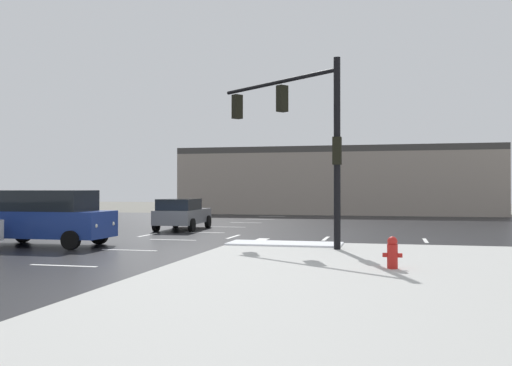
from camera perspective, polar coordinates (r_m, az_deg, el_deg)
ground_plane at (r=25.42m, az=-6.64°, el=-5.32°), size 120.00×120.00×0.00m
road_asphalt at (r=25.42m, az=-6.64°, el=-5.30°), size 44.00×44.00×0.02m
snow_strip_curbside at (r=20.25m, az=2.91°, el=-6.07°), size 4.00×1.60×0.06m
lane_markings at (r=23.73m, az=-5.03°, el=-5.61°), size 36.15×36.15×0.01m
traffic_signal_mast at (r=19.95m, az=4.62°, el=5.82°), size 4.89×3.79×6.25m
fire_hydrant at (r=14.53m, az=13.49°, el=-6.77°), size 0.48×0.26×0.79m
strip_building_background at (r=48.60m, az=8.15°, el=0.18°), size 25.72×8.00×5.48m
suv_blue at (r=22.20m, az=-20.31°, el=-3.17°), size 4.85×2.18×2.03m
sedan_grey at (r=29.15m, az=-7.39°, el=-3.03°), size 2.24×4.62×1.58m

